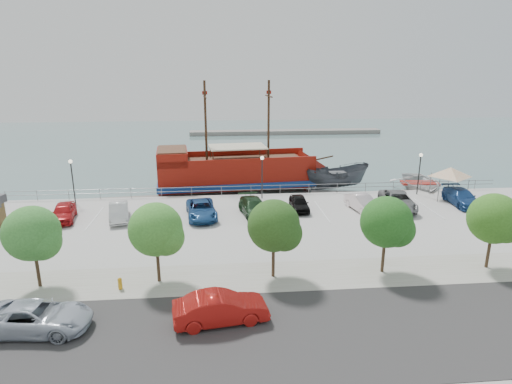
{
  "coord_description": "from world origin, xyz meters",
  "views": [
    {
      "loc": [
        -4.21,
        -33.92,
        12.58
      ],
      "look_at": [
        -1.0,
        2.0,
        2.0
      ],
      "focal_mm": 30.0,
      "sensor_mm": 36.0,
      "label": 1
    }
  ],
  "objects": [
    {
      "name": "ground",
      "position": [
        0.0,
        0.0,
        -1.0
      ],
      "size": [
        160.0,
        160.0,
        0.0
      ],
      "primitive_type": "plane",
      "color": "slate"
    },
    {
      "name": "street",
      "position": [
        0.0,
        -16.0,
        0.01
      ],
      "size": [
        100.0,
        8.0,
        0.04
      ],
      "primitive_type": "cube",
      "color": "#363334",
      "rests_on": "land_slab"
    },
    {
      "name": "sidewalk",
      "position": [
        0.0,
        -10.0,
        0.01
      ],
      "size": [
        100.0,
        4.0,
        0.05
      ],
      "primitive_type": "cube",
      "color": "gray",
      "rests_on": "land_slab"
    },
    {
      "name": "seawall_railing",
      "position": [
        0.0,
        7.8,
        0.53
      ],
      "size": [
        50.0,
        0.06,
        1.0
      ],
      "color": "gray",
      "rests_on": "land_slab"
    },
    {
      "name": "far_shore",
      "position": [
        10.0,
        55.0,
        -0.6
      ],
      "size": [
        40.0,
        3.0,
        0.8
      ],
      "primitive_type": "cube",
      "color": "gray",
      "rests_on": "ground"
    },
    {
      "name": "pirate_ship",
      "position": [
        -0.85,
        13.27,
        1.14
      ],
      "size": [
        20.43,
        7.31,
        12.75
      ],
      "rotation": [
        0.0,
        0.0,
        0.1
      ],
      "color": "maroon",
      "rests_on": "ground"
    },
    {
      "name": "patrol_boat",
      "position": [
        9.06,
        11.59,
        0.43
      ],
      "size": [
        7.68,
        3.75,
        2.85
      ],
      "primitive_type": "imported",
      "rotation": [
        0.0,
        0.0,
        1.71
      ],
      "color": "#434850",
      "rests_on": "ground"
    },
    {
      "name": "speedboat",
      "position": [
        18.14,
        10.33,
        -0.2
      ],
      "size": [
        6.63,
        8.48,
        1.6
      ],
      "primitive_type": "imported",
      "rotation": [
        0.0,
        0.0,
        -0.15
      ],
      "color": "silver",
      "rests_on": "ground"
    },
    {
      "name": "dock_west",
      "position": [
        -13.35,
        9.2,
        -0.78
      ],
      "size": [
        7.84,
        2.81,
        0.44
      ],
      "primitive_type": "cube",
      "rotation": [
        0.0,
        0.0,
        0.08
      ],
      "color": "slate",
      "rests_on": "ground"
    },
    {
      "name": "dock_mid",
      "position": [
        9.39,
        9.2,
        -0.79
      ],
      "size": [
        7.73,
        3.86,
        0.43
      ],
      "primitive_type": "cube",
      "rotation": [
        0.0,
        0.0,
        -0.24
      ],
      "color": "gray",
      "rests_on": "ground"
    },
    {
      "name": "dock_east",
      "position": [
        15.88,
        9.2,
        -0.79
      ],
      "size": [
        7.44,
        2.69,
        0.42
      ],
      "primitive_type": "cube",
      "rotation": [
        0.0,
        0.0,
        0.08
      ],
      "color": "gray",
      "rests_on": "ground"
    },
    {
      "name": "canopy_tent",
      "position": [
        18.41,
        4.96,
        3.15
      ],
      "size": [
        5.05,
        5.05,
        3.62
      ],
      "rotation": [
        0.0,
        0.0,
        -0.18
      ],
      "color": "slate",
      "rests_on": "land_slab"
    },
    {
      "name": "street_van",
      "position": [
        -13.36,
        -14.6,
        0.74
      ],
      "size": [
        5.54,
        2.94,
        1.48
      ],
      "primitive_type": "imported",
      "rotation": [
        0.0,
        0.0,
        1.48
      ],
      "color": "#ADB5C3",
      "rests_on": "street"
    },
    {
      "name": "street_sedan",
      "position": [
        -4.29,
        -14.67,
        0.8
      ],
      "size": [
        5.03,
        2.39,
        1.59
      ],
      "primitive_type": "imported",
      "rotation": [
        0.0,
        0.0,
        1.72
      ],
      "color": "#A81511",
      "rests_on": "street"
    },
    {
      "name": "fire_hydrant",
      "position": [
        -10.15,
        -10.8,
        0.41
      ],
      "size": [
        0.26,
        0.26,
        0.76
      ],
      "rotation": [
        0.0,
        0.0,
        0.43
      ],
      "color": "orange",
      "rests_on": "sidewalk"
    },
    {
      "name": "lamp_post_left",
      "position": [
        -18.0,
        6.5,
        2.94
      ],
      "size": [
        0.36,
        0.36,
        4.28
      ],
      "color": "black",
      "rests_on": "land_slab"
    },
    {
      "name": "lamp_post_mid",
      "position": [
        0.0,
        6.5,
        2.94
      ],
      "size": [
        0.36,
        0.36,
        4.28
      ],
      "color": "black",
      "rests_on": "land_slab"
    },
    {
      "name": "lamp_post_right",
      "position": [
        16.0,
        6.5,
        2.94
      ],
      "size": [
        0.36,
        0.36,
        4.28
      ],
      "color": "black",
      "rests_on": "land_slab"
    },
    {
      "name": "tree_b",
      "position": [
        -14.85,
        -10.07,
        3.3
      ],
      "size": [
        3.3,
        3.2,
        5.0
      ],
      "color": "#473321",
      "rests_on": "sidewalk"
    },
    {
      "name": "tree_c",
      "position": [
        -7.85,
        -10.07,
        3.3
      ],
      "size": [
        3.3,
        3.2,
        5.0
      ],
      "color": "#473321",
      "rests_on": "sidewalk"
    },
    {
      "name": "tree_d",
      "position": [
        -0.85,
        -10.07,
        3.3
      ],
      "size": [
        3.3,
        3.2,
        5.0
      ],
      "color": "#473321",
      "rests_on": "sidewalk"
    },
    {
      "name": "tree_e",
      "position": [
        6.15,
        -10.07,
        3.3
      ],
      "size": [
        3.3,
        3.2,
        5.0
      ],
      "color": "#473321",
      "rests_on": "sidewalk"
    },
    {
      "name": "tree_f",
      "position": [
        13.15,
        -10.07,
        3.3
      ],
      "size": [
        3.3,
        3.2,
        5.0
      ],
      "color": "#473321",
      "rests_on": "sidewalk"
    },
    {
      "name": "parked_car_a",
      "position": [
        -17.44,
        1.7,
        0.74
      ],
      "size": [
        2.5,
        4.59,
        1.48
      ],
      "primitive_type": "imported",
      "rotation": [
        0.0,
        0.0,
        0.18
      ],
      "color": "#B21417",
      "rests_on": "land_slab"
    },
    {
      "name": "parked_car_b",
      "position": [
        -12.81,
        1.46,
        0.72
      ],
      "size": [
        2.35,
        4.56,
        1.43
      ],
      "primitive_type": "imported",
      "rotation": [
        0.0,
        0.0,
        0.2
      ],
      "color": "silver",
      "rests_on": "land_slab"
    },
    {
      "name": "parked_car_c",
      "position": [
        -5.81,
        1.41,
        0.73
      ],
      "size": [
        3.05,
        5.49,
        1.45
      ],
      "primitive_type": "imported",
      "rotation": [
        0.0,
        0.0,
        0.13
      ],
      "color": "navy",
      "rests_on": "land_slab"
    },
    {
      "name": "parked_car_d",
      "position": [
        -1.2,
        1.46,
        0.74
      ],
      "size": [
        2.92,
        5.39,
        1.48
      ],
      "primitive_type": "imported",
      "rotation": [
        0.0,
        0.0,
        0.17
      ],
      "color": "#1B381E",
      "rests_on": "land_slab"
    },
    {
      "name": "parked_car_e",
      "position": [
        3.0,
        2.61,
        0.66
      ],
      "size": [
        1.68,
        3.93,
        1.32
      ],
      "primitive_type": "imported",
      "rotation": [
        0.0,
        0.0,
        -0.03
      ],
      "color": "black",
      "rests_on": "land_slab"
    },
    {
      "name": "parked_car_f",
      "position": [
        8.67,
        1.91,
        0.72
      ],
      "size": [
        2.31,
        4.61,
        1.45
      ],
      "primitive_type": "imported",
      "rotation": [
        0.0,
        0.0,
        0.18
      ],
      "color": "silver",
      "rests_on": "land_slab"
    },
    {
      "name": "parked_car_g",
      "position": [
        12.05,
        2.12,
        0.78
      ],
      "size": [
        3.41,
        5.96,
        1.57
      ],
      "primitive_type": "imported",
      "rotation": [
        0.0,
        0.0,
        -0.15
      ],
      "color": "slate",
      "rests_on": "land_slab"
    },
    {
      "name": "parked_car_h",
      "position": [
        18.59,
        2.78,
        0.74
      ],
      "size": [
        2.37,
        5.23,
        1.49
      ],
      "primitive_type": "imported",
      "rotation": [
        0.0,
        0.0,
        -0.06
      ],
      "color": "navy",
      "rests_on": "land_slab"
    }
  ]
}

